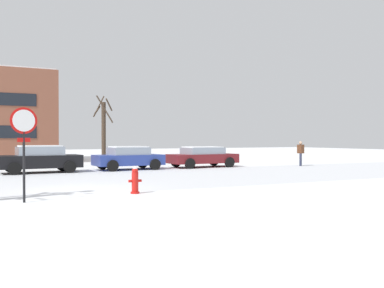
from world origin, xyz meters
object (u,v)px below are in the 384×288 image
at_px(parked_car_black, 40,159).
at_px(parked_car_maroon, 203,156).
at_px(pedestrian_crossing, 301,152).
at_px(stop_sign, 24,136).
at_px(parked_car_blue, 128,158).
at_px(fire_hydrant, 135,180).

distance_m(parked_car_black, parked_car_maroon, 9.92).
xyz_separation_m(parked_car_black, pedestrian_crossing, (16.44, -1.60, 0.21)).
relative_size(stop_sign, pedestrian_crossing, 1.64).
height_order(stop_sign, parked_car_black, stop_sign).
distance_m(parked_car_maroon, pedestrian_crossing, 6.76).
height_order(parked_car_black, parked_car_maroon, parked_car_black).
height_order(parked_car_black, parked_car_blue, parked_car_black).
distance_m(stop_sign, parked_car_maroon, 16.27).
bearing_deg(fire_hydrant, parked_car_black, 99.23).
bearing_deg(pedestrian_crossing, parked_car_maroon, 164.93).
relative_size(parked_car_black, parked_car_maroon, 0.95).
relative_size(fire_hydrant, pedestrian_crossing, 0.54).
distance_m(fire_hydrant, pedestrian_crossing, 17.27).
bearing_deg(fire_hydrant, pedestrian_crossing, 31.49).
bearing_deg(parked_car_maroon, stop_sign, -136.04).
xyz_separation_m(parked_car_black, parked_car_maroon, (9.92, 0.16, -0.06)).
bearing_deg(stop_sign, fire_hydrant, 7.97).
distance_m(fire_hydrant, parked_car_blue, 11.20).
relative_size(stop_sign, parked_car_black, 0.63).
xyz_separation_m(fire_hydrant, parked_car_blue, (3.24, 10.72, 0.26)).
bearing_deg(parked_car_black, stop_sign, -98.97).
height_order(parked_car_maroon, pedestrian_crossing, pedestrian_crossing).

